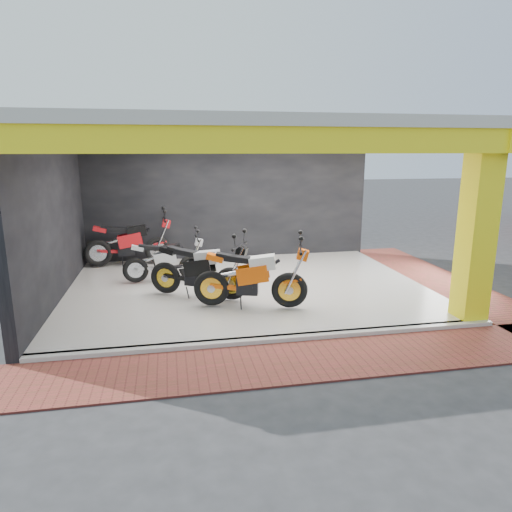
{
  "coord_description": "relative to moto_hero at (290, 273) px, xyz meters",
  "views": [
    {
      "loc": [
        -1.71,
        -7.96,
        3.15
      ],
      "look_at": [
        0.12,
        1.54,
        0.9
      ],
      "focal_mm": 32.0,
      "sensor_mm": 36.0,
      "label": 1
    }
  ],
  "objects": [
    {
      "name": "ground",
      "position": [
        -0.55,
        -0.29,
        -0.83
      ],
      "size": [
        80.0,
        80.0,
        0.0
      ],
      "primitive_type": "plane",
      "color": "#2D2D30",
      "rests_on": "ground"
    },
    {
      "name": "moto_row_b",
      "position": [
        -1.78,
        2.43,
        -0.12
      ],
      "size": [
        2.01,
        0.81,
        1.22
      ],
      "primitive_type": null,
      "rotation": [
        0.0,
        0.0,
        0.04
      ],
      "color": "#ADB0B5",
      "rests_on": "showroom_floor"
    },
    {
      "name": "paver_right",
      "position": [
        4.25,
        1.71,
        -0.81
      ],
      "size": [
        1.4,
        7.0,
        0.03
      ],
      "primitive_type": "cube",
      "color": "brown",
      "rests_on": "ground"
    },
    {
      "name": "moto_hero",
      "position": [
        0.0,
        0.0,
        0.0
      ],
      "size": [
        2.53,
        1.48,
        1.45
      ],
      "primitive_type": null,
      "rotation": [
        0.0,
        0.0,
        -0.27
      ],
      "color": "#ED5609",
      "rests_on": "showroom_floor"
    },
    {
      "name": "showroom_ceiling",
      "position": [
        -0.55,
        1.71,
        2.77
      ],
      "size": [
        8.4,
        6.4,
        0.2
      ],
      "primitive_type": "cube",
      "color": "beige",
      "rests_on": "corner_column"
    },
    {
      "name": "left_wall",
      "position": [
        -4.65,
        1.71,
        0.92
      ],
      "size": [
        0.2,
        6.2,
        3.5
      ],
      "primitive_type": "cube",
      "color": "black",
      "rests_on": "ground"
    },
    {
      "name": "floor_kerb",
      "position": [
        -0.55,
        -1.31,
        -0.78
      ],
      "size": [
        8.0,
        0.2,
        0.1
      ],
      "primitive_type": "cube",
      "color": "silver",
      "rests_on": "ground"
    },
    {
      "name": "showroom_floor",
      "position": [
        -0.55,
        1.71,
        -0.78
      ],
      "size": [
        8.0,
        6.0,
        0.1
      ],
      "primitive_type": "cube",
      "color": "silver",
      "rests_on": "ground"
    },
    {
      "name": "moto_row_a",
      "position": [
        -1.05,
        0.7,
        -0.02
      ],
      "size": [
        2.44,
        1.83,
        1.41
      ],
      "primitive_type": null,
      "rotation": [
        0.0,
        0.0,
        -0.48
      ],
      "color": "black",
      "rests_on": "showroom_floor"
    },
    {
      "name": "header_beam_right",
      "position": [
        3.45,
        1.71,
        2.47
      ],
      "size": [
        0.3,
        6.4,
        0.4
      ],
      "primitive_type": "cube",
      "color": "#FFEE15",
      "rests_on": "corner_column"
    },
    {
      "name": "paver_front",
      "position": [
        -0.55,
        -2.09,
        -0.81
      ],
      "size": [
        9.0,
        1.4,
        0.03
      ],
      "primitive_type": "cube",
      "color": "brown",
      "rests_on": "ground"
    },
    {
      "name": "moto_row_d",
      "position": [
        -2.58,
        4.21,
        0.01
      ],
      "size": [
        2.46,
        1.02,
        1.47
      ],
      "primitive_type": null,
      "rotation": [
        0.0,
        0.0,
        0.05
      ],
      "color": "#B41318",
      "rests_on": "showroom_floor"
    },
    {
      "name": "back_wall",
      "position": [
        -0.55,
        4.81,
        0.92
      ],
      "size": [
        8.2,
        0.2,
        3.5
      ],
      "primitive_type": "cube",
      "color": "black",
      "rests_on": "ground"
    },
    {
      "name": "header_beam_front",
      "position": [
        -0.55,
        -1.29,
        2.47
      ],
      "size": [
        8.4,
        0.3,
        0.4
      ],
      "primitive_type": "cube",
      "color": "#FFEE15",
      "rests_on": "corner_column"
    },
    {
      "name": "corner_column",
      "position": [
        3.2,
        -1.04,
        0.92
      ],
      "size": [
        0.5,
        0.5,
        3.5
      ],
      "primitive_type": "cube",
      "color": "#FFEE15",
      "rests_on": "ground"
    }
  ]
}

